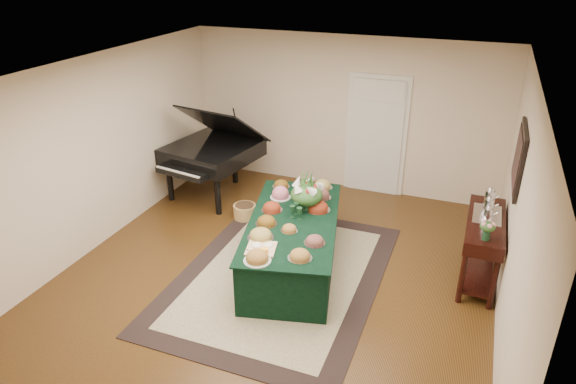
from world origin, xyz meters
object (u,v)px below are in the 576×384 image
at_px(floral_centerpiece, 307,191).
at_px(mahogany_sideboard, 484,233).
at_px(grand_piano, 212,152).
at_px(buffet_table, 293,243).

distance_m(floral_centerpiece, mahogany_sideboard, 2.34).
height_order(grand_piano, mahogany_sideboard, grand_piano).
bearing_deg(grand_piano, floral_centerpiece, -30.32).
relative_size(buffet_table, grand_piano, 1.48).
bearing_deg(buffet_table, grand_piano, 142.14).
bearing_deg(grand_piano, mahogany_sideboard, -13.14).
bearing_deg(buffet_table, mahogany_sideboard, 13.87).
distance_m(grand_piano, mahogany_sideboard, 4.58).
bearing_deg(buffet_table, floral_centerpiece, 81.00).
xyz_separation_m(buffet_table, grand_piano, (-2.09, 1.63, 0.45)).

